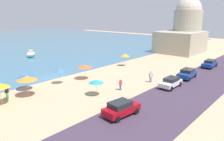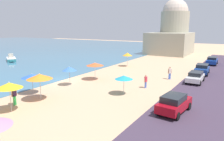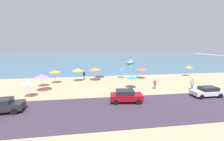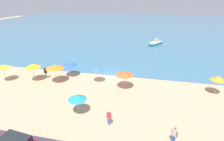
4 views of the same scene
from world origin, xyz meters
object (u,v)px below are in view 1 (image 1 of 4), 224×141
(parked_car_1, at_px, (171,82))
(harbor_fortress, at_px, (185,31))
(beach_umbrella_4, at_px, (125,55))
(beach_umbrella_5, at_px, (96,81))
(bather_2, at_px, (151,76))
(parked_car_4, at_px, (187,73))
(beach_umbrella_7, at_px, (27,78))
(bather_0, at_px, (120,84))
(beach_umbrella_0, at_px, (85,66))
(bather_1, at_px, (7,91))
(beach_umbrella_6, at_px, (26,76))
(parked_car_2, at_px, (121,108))
(parked_car_3, at_px, (210,63))
(beach_umbrella_9, at_px, (60,70))
(skiff_nearshore, at_px, (31,54))

(parked_car_1, xyz_separation_m, harbor_fortress, (30.89, 11.83, 4.66))
(beach_umbrella_4, bearing_deg, beach_umbrella_5, -154.41)
(bather_2, distance_m, parked_car_4, 6.50)
(beach_umbrella_7, xyz_separation_m, bather_0, (9.33, -7.16, -1.49))
(beach_umbrella_0, relative_size, bather_1, 1.33)
(beach_umbrella_6, height_order, bather_2, beach_umbrella_6)
(parked_car_2, bearing_deg, parked_car_3, 0.60)
(beach_umbrella_6, relative_size, bather_0, 1.40)
(beach_umbrella_4, height_order, bather_0, beach_umbrella_4)
(beach_umbrella_4, xyz_separation_m, beach_umbrella_9, (-15.27, 0.17, -0.13))
(beach_umbrella_0, xyz_separation_m, parked_car_2, (-6.27, -12.41, -1.26))
(beach_umbrella_7, bearing_deg, beach_umbrella_6, 66.46)
(beach_umbrella_0, bearing_deg, beach_umbrella_5, -120.86)
(bather_0, distance_m, bather_2, 5.83)
(beach_umbrella_6, height_order, parked_car_4, beach_umbrella_6)
(bather_2, bearing_deg, parked_car_2, -162.12)
(bather_0, xyz_separation_m, bather_2, (5.71, -1.18, 0.09))
(skiff_nearshore, bearing_deg, parked_car_1, -88.73)
(beach_umbrella_5, distance_m, parked_car_1, 10.68)
(beach_umbrella_6, bearing_deg, beach_umbrella_5, -60.68)
(beach_umbrella_0, xyz_separation_m, bather_1, (-11.85, 0.64, -1.11))
(parked_car_3, relative_size, parked_car_4, 1.08)
(bather_0, bearing_deg, bather_1, 144.91)
(beach_umbrella_9, bearing_deg, parked_car_3, -27.59)
(parked_car_2, bearing_deg, bather_0, 39.65)
(beach_umbrella_7, height_order, parked_car_3, beach_umbrella_7)
(bather_2, relative_size, parked_car_4, 0.41)
(parked_car_2, bearing_deg, beach_umbrella_4, 36.99)
(beach_umbrella_7, height_order, bather_0, beach_umbrella_7)
(beach_umbrella_4, distance_m, beach_umbrella_6, 19.95)
(beach_umbrella_4, height_order, beach_umbrella_5, beach_umbrella_4)
(parked_car_2, xyz_separation_m, harbor_fortress, (42.36, 12.21, 4.58))
(beach_umbrella_0, distance_m, harbor_fortress, 36.24)
(bather_2, distance_m, harbor_fortress, 32.14)
(bather_1, bearing_deg, skiff_nearshore, 55.87)
(beach_umbrella_0, height_order, harbor_fortress, harbor_fortress)
(beach_umbrella_6, distance_m, parked_car_3, 32.99)
(beach_umbrella_4, xyz_separation_m, parked_car_2, (-17.58, -13.24, -1.34))
(beach_umbrella_5, height_order, bather_1, beach_umbrella_5)
(beach_umbrella_6, relative_size, harbor_fortress, 0.15)
(beach_umbrella_6, relative_size, bather_2, 1.28)
(bather_2, relative_size, parked_car_1, 0.43)
(harbor_fortress, bearing_deg, beach_umbrella_0, 179.69)
(harbor_fortress, bearing_deg, skiff_nearshore, 141.98)
(bather_2, bearing_deg, parked_car_4, -30.19)
(beach_umbrella_0, xyz_separation_m, beach_umbrella_9, (-3.97, 1.00, -0.05))
(beach_umbrella_9, bearing_deg, skiff_nearshore, 70.52)
(beach_umbrella_7, height_order, harbor_fortress, harbor_fortress)
(beach_umbrella_7, relative_size, harbor_fortress, 0.19)
(bather_0, xyz_separation_m, parked_car_3, (21.46, -4.66, -0.07))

